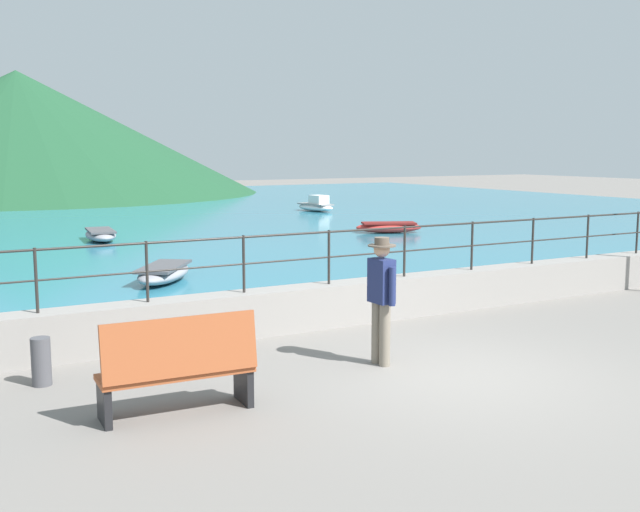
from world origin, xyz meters
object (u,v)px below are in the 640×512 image
(boat_4, at_px, (389,227))
(boat_5, at_px, (101,235))
(boat_0, at_px, (316,206))
(bollard, at_px, (41,362))
(boat_2, at_px, (164,273))
(bench_main, at_px, (178,366))
(person_walking, at_px, (381,294))

(boat_4, xyz_separation_m, boat_5, (-9.30, 2.54, 0.00))
(boat_0, height_order, boat_5, boat_0)
(bollard, bearing_deg, boat_2, 60.18)
(bench_main, relative_size, boat_4, 0.70)
(person_walking, xyz_separation_m, boat_2, (-0.65, 7.50, -0.72))
(boat_4, bearing_deg, boat_2, -149.98)
(boat_2, bearing_deg, boat_5, 85.96)
(bench_main, relative_size, person_walking, 0.99)
(boat_0, height_order, boat_2, boat_0)
(bench_main, bearing_deg, person_walking, 10.74)
(person_walking, relative_size, boat_5, 0.73)
(person_walking, relative_size, bollard, 2.89)
(boat_5, bearing_deg, bench_main, -100.40)
(boat_4, distance_m, boat_5, 9.64)
(bollard, bearing_deg, boat_0, 53.47)
(bench_main, xyz_separation_m, boat_2, (2.41, 8.08, -0.30))
(bench_main, distance_m, person_walking, 3.14)
(boat_2, xyz_separation_m, boat_5, (0.58, 8.24, 0.00))
(bollard, relative_size, boat_5, 0.25)
(bench_main, bearing_deg, boat_0, 57.73)
(person_walking, bearing_deg, boat_4, 55.04)
(boat_2, bearing_deg, boat_0, 51.00)
(boat_4, bearing_deg, bollard, -138.44)
(person_walking, height_order, boat_2, person_walking)
(bollard, height_order, boat_5, bollard)
(boat_5, bearing_deg, boat_2, -94.04)
(bench_main, height_order, boat_4, bench_main)
(bench_main, distance_m, boat_0, 27.34)
(bollard, bearing_deg, boat_5, 74.02)
(person_walking, distance_m, boat_2, 7.56)
(bench_main, height_order, boat_2, bench_main)
(bollard, height_order, boat_2, bollard)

